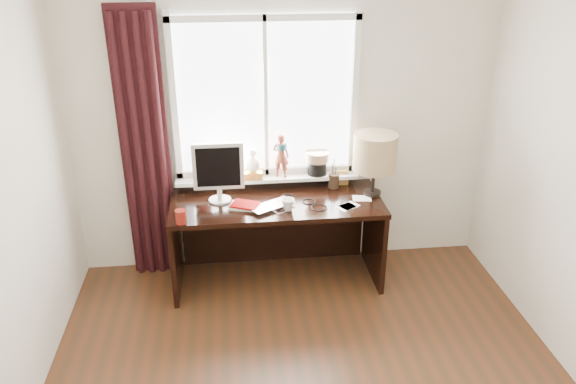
{
  "coord_description": "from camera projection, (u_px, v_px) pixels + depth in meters",
  "views": [
    {
      "loc": [
        -0.46,
        -2.41,
        2.71
      ],
      "look_at": [
        -0.05,
        1.25,
        1.0
      ],
      "focal_mm": 35.0,
      "sensor_mm": 36.0,
      "label": 1
    }
  ],
  "objects": [
    {
      "name": "notebook_stack",
      "position": [
        245.0,
        205.0,
        4.39
      ],
      "size": [
        0.26,
        0.23,
        0.03
      ],
      "color": "beige",
      "rests_on": "desk"
    },
    {
      "name": "desk",
      "position": [
        276.0,
        222.0,
        4.69
      ],
      "size": [
        1.7,
        0.7,
        0.75
      ],
      "color": "black",
      "rests_on": "floor"
    },
    {
      "name": "window",
      "position": [
        267.0,
        122.0,
        4.55
      ],
      "size": [
        1.52,
        0.2,
        1.4
      ],
      "color": "white",
      "rests_on": "ground"
    },
    {
      "name": "mug",
      "position": [
        288.0,
        204.0,
        4.33
      ],
      "size": [
        0.13,
        0.13,
        0.1
      ],
      "primitive_type": "imported",
      "rotation": [
        0.0,
        0.0,
        1.11
      ],
      "color": "white",
      "rests_on": "desk"
    },
    {
      "name": "monitor",
      "position": [
        218.0,
        169.0,
        4.39
      ],
      "size": [
        0.4,
        0.18,
        0.49
      ],
      "color": "beige",
      "rests_on": "desk"
    },
    {
      "name": "icon_frame",
      "position": [
        343.0,
        178.0,
        4.76
      ],
      "size": [
        0.1,
        0.03,
        0.13
      ],
      "color": "gold",
      "rests_on": "desk"
    },
    {
      "name": "red_cup",
      "position": [
        181.0,
        217.0,
        4.14
      ],
      "size": [
        0.08,
        0.08,
        0.11
      ],
      "primitive_type": "cylinder",
      "color": "maroon",
      "rests_on": "desk"
    },
    {
      "name": "curtain",
      "position": [
        145.0,
        151.0,
        4.49
      ],
      "size": [
        0.38,
        0.09,
        2.25
      ],
      "color": "black",
      "rests_on": "floor"
    },
    {
      "name": "brush_holder",
      "position": [
        334.0,
        181.0,
        4.72
      ],
      "size": [
        0.09,
        0.09,
        0.25
      ],
      "color": "black",
      "rests_on": "desk"
    },
    {
      "name": "table_lamp",
      "position": [
        375.0,
        153.0,
        4.46
      ],
      "size": [
        0.35,
        0.35,
        0.52
      ],
      "color": "black",
      "rests_on": "desk"
    },
    {
      "name": "wall_back",
      "position": [
        284.0,
        121.0,
        4.62
      ],
      "size": [
        3.5,
        0.0,
        2.6
      ],
      "primitive_type": "cube",
      "rotation": [
        1.57,
        0.0,
        0.0
      ],
      "color": "beige",
      "rests_on": "ground"
    },
    {
      "name": "laptop",
      "position": [
        272.0,
        206.0,
        4.39
      ],
      "size": [
        0.43,
        0.38,
        0.03
      ],
      "primitive_type": "imported",
      "rotation": [
        0.0,
        0.0,
        0.54
      ],
      "color": "silver",
      "rests_on": "desk"
    },
    {
      "name": "desk_cables",
      "position": [
        308.0,
        203.0,
        4.46
      ],
      "size": [
        0.38,
        0.38,
        0.01
      ],
      "color": "black",
      "rests_on": "desk"
    },
    {
      "name": "loose_papers",
      "position": [
        352.0,
        204.0,
        4.45
      ],
      "size": [
        0.33,
        0.29,
        0.0
      ],
      "color": "white",
      "rests_on": "desk"
    }
  ]
}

